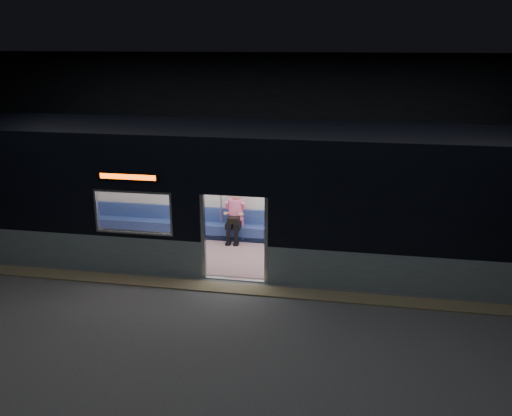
# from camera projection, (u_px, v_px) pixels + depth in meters

# --- Properties ---
(station_floor) EXTENTS (24.00, 14.00, 0.01)m
(station_floor) POSITION_uv_depth(u_px,v_px,m) (225.00, 300.00, 11.67)
(station_floor) COLOR #47494C
(station_floor) RESTS_ON ground
(station_envelope) EXTENTS (24.00, 14.00, 5.00)m
(station_envelope) POSITION_uv_depth(u_px,v_px,m) (221.00, 131.00, 10.58)
(station_envelope) COLOR black
(station_envelope) RESTS_ON station_floor
(tactile_strip) EXTENTS (22.80, 0.50, 0.03)m
(tactile_strip) POSITION_uv_depth(u_px,v_px,m) (230.00, 288.00, 12.19)
(tactile_strip) COLOR #8C7F59
(tactile_strip) RESTS_ON station_floor
(metro_car) EXTENTS (18.00, 3.04, 3.35)m
(metro_car) POSITION_uv_depth(u_px,v_px,m) (247.00, 187.00, 13.51)
(metro_car) COLOR #8CA1A7
(metro_car) RESTS_ON station_floor
(passenger) EXTENTS (0.42, 0.73, 1.42)m
(passenger) POSITION_uv_depth(u_px,v_px,m) (235.00, 213.00, 14.85)
(passenger) COLOR black
(passenger) RESTS_ON metro_car
(handbag) EXTENTS (0.36, 0.33, 0.15)m
(handbag) POSITION_uv_depth(u_px,v_px,m) (233.00, 220.00, 14.67)
(handbag) COLOR black
(handbag) RESTS_ON passenger
(transit_map) EXTENTS (0.89, 0.03, 0.58)m
(transit_map) POSITION_uv_depth(u_px,v_px,m) (364.00, 194.00, 14.37)
(transit_map) COLOR white
(transit_map) RESTS_ON metro_car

